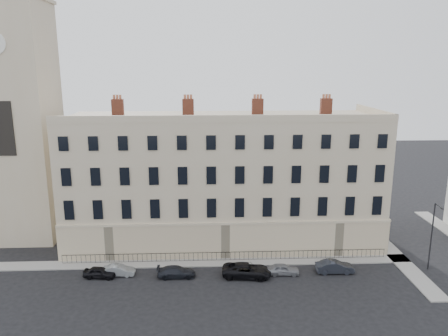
{
  "coord_description": "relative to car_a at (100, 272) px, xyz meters",
  "views": [
    {
      "loc": [
        -8.2,
        -38.36,
        20.87
      ],
      "look_at": [
        -5.97,
        10.0,
        9.31
      ],
      "focal_mm": 35.0,
      "sensor_mm": 36.0,
      "label": 1
    }
  ],
  "objects": [
    {
      "name": "pavement_terrace",
      "position": [
        8.79,
        2.78,
        -0.5
      ],
      "size": [
        48.0,
        2.0,
        0.12
      ],
      "primitive_type": "cube",
      "color": "gray",
      "rests_on": "ground"
    },
    {
      "name": "car_e",
      "position": [
        18.47,
        -0.17,
        0.0
      ],
      "size": [
        3.34,
        1.51,
        1.11
      ],
      "primitive_type": "imported",
      "rotation": [
        0.0,
        0.0,
        1.51
      ],
      "color": "gray",
      "rests_on": "ground"
    },
    {
      "name": "car_a",
      "position": [
        0.0,
        0.0,
        0.0
      ],
      "size": [
        3.39,
        1.68,
        1.11
      ],
      "primitive_type": "imported",
      "rotation": [
        0.0,
        0.0,
        1.45
      ],
      "color": "black",
      "rests_on": "ground"
    },
    {
      "name": "railings",
      "position": [
        12.79,
        3.18,
        -0.0
      ],
      "size": [
        35.0,
        0.04,
        0.96
      ],
      "color": "black",
      "rests_on": "ground"
    },
    {
      "name": "church_tower",
      "position": [
        -11.21,
        11.78,
        18.1
      ],
      "size": [
        8.0,
        8.13,
        44.0
      ],
      "color": "#C3B091",
      "rests_on": "ground"
    },
    {
      "name": "car_f",
      "position": [
        23.83,
        -0.04,
        0.08
      ],
      "size": [
        3.9,
        1.43,
        1.28
      ],
      "primitive_type": "imported",
      "rotation": [
        0.0,
        0.0,
        1.55
      ],
      "color": "#21242D",
      "rests_on": "ground"
    },
    {
      "name": "terrace",
      "position": [
        12.83,
        9.75,
        6.94
      ],
      "size": [
        36.22,
        12.22,
        17.0
      ],
      "color": "#C3B091",
      "rests_on": "ground"
    },
    {
      "name": "car_b",
      "position": [
        1.79,
        0.39,
        -0.01
      ],
      "size": [
        3.34,
        1.34,
        1.08
      ],
      "primitive_type": "imported",
      "rotation": [
        0.0,
        0.0,
        1.51
      ],
      "color": "gray",
      "rests_on": "ground"
    },
    {
      "name": "car_d",
      "position": [
        14.73,
        -0.49,
        0.13
      ],
      "size": [
        5.18,
        2.87,
        1.37
      ],
      "primitive_type": "imported",
      "rotation": [
        0.0,
        0.0,
        1.45
      ],
      "color": "black",
      "rests_on": "ground"
    },
    {
      "name": "car_c",
      "position": [
        7.66,
        -0.24,
        0.0
      ],
      "size": [
        3.89,
        1.64,
        1.12
      ],
      "primitive_type": "imported",
      "rotation": [
        0.0,
        0.0,
        1.59
      ],
      "color": "black",
      "rests_on": "ground"
    },
    {
      "name": "streetlamp",
      "position": [
        33.8,
        0.16,
        3.46
      ],
      "size": [
        0.19,
        1.57,
        7.24
      ],
      "rotation": [
        0.0,
        0.0,
        -0.02
      ],
      "color": "#27272B",
      "rests_on": "ground"
    },
    {
      "name": "pavement_east_return",
      "position": [
        31.79,
        5.78,
        -0.5
      ],
      "size": [
        2.0,
        24.0,
        0.12
      ],
      "primitive_type": "cube",
      "color": "gray",
      "rests_on": "ground"
    },
    {
      "name": "ground",
      "position": [
        18.79,
        -2.22,
        -0.56
      ],
      "size": [
        160.0,
        160.0,
        0.0
      ],
      "primitive_type": "plane",
      "color": "black",
      "rests_on": "ground"
    }
  ]
}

